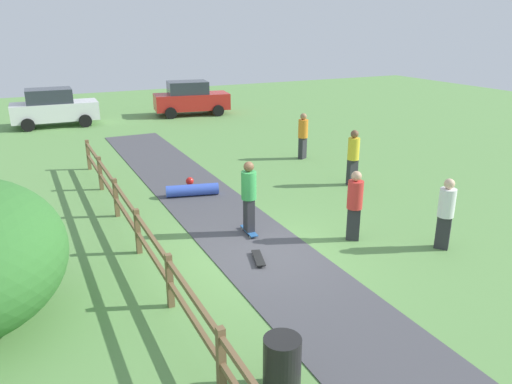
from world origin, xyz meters
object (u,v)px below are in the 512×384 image
at_px(bystander_orange, 303,134).
at_px(parked_car_white, 54,108).
at_px(bystander_yellow, 353,155).
at_px(parked_car_red, 191,98).
at_px(bystander_red, 355,202).
at_px(bystander_white, 446,211).
at_px(skater_fallen, 192,189).
at_px(skateboard_loose, 258,258).
at_px(skater_riding, 249,194).
at_px(trash_bin, 282,365).

height_order(bystander_orange, parked_car_white, parked_car_white).
xyz_separation_m(bystander_yellow, parked_car_white, (-7.96, 14.65, -0.07)).
bearing_deg(parked_car_red, bystander_red, -96.30).
bearing_deg(bystander_orange, bystander_white, -98.16).
xyz_separation_m(skater_fallen, parked_car_white, (-2.84, 13.36, 0.76)).
bearing_deg(bystander_red, skateboard_loose, -178.75).
xyz_separation_m(skater_riding, bystander_red, (2.18, -1.43, -0.10)).
bearing_deg(trash_bin, bystander_yellow, 48.01).
distance_m(bystander_yellow, parked_car_red, 14.67).
relative_size(skateboard_loose, parked_car_red, 0.19).
height_order(bystander_orange, parked_car_red, parked_car_red).
xyz_separation_m(skater_riding, parked_car_white, (-3.17, 16.82, -0.13)).
distance_m(bystander_white, bystander_red, 2.11).
distance_m(trash_bin, parked_car_red, 23.04).
xyz_separation_m(skater_fallen, bystander_white, (4.15, -6.23, 0.77)).
relative_size(skater_riding, parked_car_red, 0.43).
bearing_deg(skater_riding, bystander_orange, 48.79).
distance_m(trash_bin, bystander_white, 6.37).
relative_size(skater_fallen, bystander_orange, 0.92).
height_order(bystander_red, parked_car_red, parked_car_red).
relative_size(skater_riding, bystander_orange, 1.06).
height_order(skater_riding, bystander_orange, skater_riding).
distance_m(bystander_white, parked_car_red, 19.60).
bearing_deg(parked_car_white, bystander_white, -70.38).
bearing_deg(bystander_yellow, skateboard_loose, -145.20).
height_order(skateboard_loose, bystander_red, bystander_red).
height_order(skater_riding, bystander_white, skater_riding).
xyz_separation_m(bystander_orange, parked_car_white, (-8.20, 11.08, -0.04)).
bearing_deg(bystander_orange, bystander_red, -111.65).
height_order(skater_fallen, bystander_yellow, bystander_yellow).
height_order(trash_bin, parked_car_white, parked_car_white).
height_order(parked_car_white, parked_car_red, same).
distance_m(bystander_red, bystander_yellow, 4.44).
distance_m(trash_bin, bystander_red, 5.76).
bearing_deg(trash_bin, bystander_red, 43.35).
xyz_separation_m(skater_riding, skateboard_loose, (-0.46, -1.49, -1.00)).
relative_size(skater_fallen, bystander_white, 0.95).
xyz_separation_m(skateboard_loose, bystander_red, (2.65, 0.06, 0.90)).
distance_m(skater_fallen, bystander_white, 7.52).
bearing_deg(parked_car_red, trash_bin, -105.58).
distance_m(skater_riding, bystander_orange, 7.63).
bearing_deg(bystander_orange, bystander_yellow, -93.84).
bearing_deg(bystander_red, bystander_white, -39.55).
xyz_separation_m(bystander_white, bystander_red, (-1.63, 1.34, 0.02)).
distance_m(skater_fallen, bystander_red, 5.55).
bearing_deg(bystander_white, trash_bin, -155.88).
xyz_separation_m(skater_fallen, bystander_yellow, (5.13, -1.29, 0.83)).
bearing_deg(bystander_white, skater_riding, 143.94).
xyz_separation_m(skater_fallen, bystander_orange, (5.37, 2.29, 0.80)).
bearing_deg(bystander_orange, trash_bin, -122.28).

